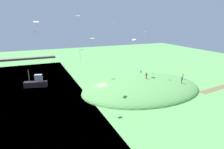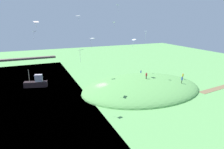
{
  "view_description": "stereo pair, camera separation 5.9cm",
  "coord_description": "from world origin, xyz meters",
  "px_view_note": "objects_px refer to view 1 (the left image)",
  "views": [
    {
      "loc": [
        -15.48,
        -42.46,
        17.5
      ],
      "look_at": [
        1.47,
        -3.42,
        5.33
      ],
      "focal_mm": 31.0,
      "sensor_mm": 36.0,
      "label": 1
    },
    {
      "loc": [
        -15.42,
        -42.48,
        17.5
      ],
      "look_at": [
        1.47,
        -3.42,
        5.33
      ],
      "focal_mm": 31.0,
      "sensor_mm": 36.0,
      "label": 2
    }
  ],
  "objects_px": {
    "kite_1": "(78,16)",
    "kite_4": "(34,32)",
    "kite_8": "(134,40)",
    "boat_on_lake": "(36,83)",
    "person_walking_path": "(183,75)",
    "kite_7": "(114,23)",
    "kite_5": "(36,22)",
    "person_on_hilltop": "(182,79)",
    "person_with_child": "(141,72)",
    "kite_0": "(92,39)",
    "kite_6": "(118,5)",
    "kite_3": "(145,32)",
    "kite_2": "(81,51)",
    "person_watching_kites": "(146,75)"
  },
  "relations": [
    {
      "from": "kite_3",
      "to": "kite_6",
      "type": "relative_size",
      "value": 0.95
    },
    {
      "from": "kite_3",
      "to": "kite_2",
      "type": "bearing_deg",
      "value": -154.52
    },
    {
      "from": "kite_4",
      "to": "kite_7",
      "type": "distance_m",
      "value": 23.26
    },
    {
      "from": "person_watching_kites",
      "to": "kite_1",
      "type": "relative_size",
      "value": 1.38
    },
    {
      "from": "person_on_hilltop",
      "to": "kite_4",
      "type": "height_order",
      "value": "kite_4"
    },
    {
      "from": "kite_0",
      "to": "kite_7",
      "type": "height_order",
      "value": "kite_7"
    },
    {
      "from": "kite_2",
      "to": "kite_6",
      "type": "distance_m",
      "value": 27.15
    },
    {
      "from": "person_on_hilltop",
      "to": "kite_4",
      "type": "xyz_separation_m",
      "value": [
        -32.93,
        14.88,
        11.6
      ]
    },
    {
      "from": "person_with_child",
      "to": "kite_6",
      "type": "relative_size",
      "value": 0.77
    },
    {
      "from": "person_walking_path",
      "to": "person_on_hilltop",
      "type": "height_order",
      "value": "person_on_hilltop"
    },
    {
      "from": "kite_0",
      "to": "kite_3",
      "type": "height_order",
      "value": "kite_3"
    },
    {
      "from": "person_on_hilltop",
      "to": "kite_8",
      "type": "relative_size",
      "value": 0.75
    },
    {
      "from": "kite_3",
      "to": "kite_7",
      "type": "xyz_separation_m",
      "value": [
        -2.54,
        13.52,
        2.17
      ]
    },
    {
      "from": "kite_8",
      "to": "person_watching_kites",
      "type": "bearing_deg",
      "value": -52.7
    },
    {
      "from": "boat_on_lake",
      "to": "kite_2",
      "type": "bearing_deg",
      "value": -54.69
    },
    {
      "from": "boat_on_lake",
      "to": "person_watching_kites",
      "type": "bearing_deg",
      "value": -10.03
    },
    {
      "from": "person_watching_kites",
      "to": "person_on_hilltop",
      "type": "xyz_separation_m",
      "value": [
        7.43,
        -4.85,
        -0.63
      ]
    },
    {
      "from": "kite_4",
      "to": "kite_5",
      "type": "relative_size",
      "value": 1.4
    },
    {
      "from": "person_on_hilltop",
      "to": "kite_5",
      "type": "bearing_deg",
      "value": 101.1
    },
    {
      "from": "kite_6",
      "to": "kite_0",
      "type": "bearing_deg",
      "value": -130.03
    },
    {
      "from": "kite_7",
      "to": "kite_4",
      "type": "bearing_deg",
      "value": -168.84
    },
    {
      "from": "person_walking_path",
      "to": "kite_0",
      "type": "xyz_separation_m",
      "value": [
        -26.22,
        -1.68,
        11.01
      ]
    },
    {
      "from": "kite_4",
      "to": "kite_6",
      "type": "xyz_separation_m",
      "value": [
        22.78,
        1.85,
        6.65
      ]
    },
    {
      "from": "person_on_hilltop",
      "to": "kite_5",
      "type": "xyz_separation_m",
      "value": [
        -32.4,
        12.41,
        13.85
      ]
    },
    {
      "from": "person_walking_path",
      "to": "kite_2",
      "type": "xyz_separation_m",
      "value": [
        -29.81,
        -6.43,
        9.54
      ]
    },
    {
      "from": "person_on_hilltop",
      "to": "kite_7",
      "type": "bearing_deg",
      "value": 59.81
    },
    {
      "from": "person_watching_kites",
      "to": "kite_8",
      "type": "bearing_deg",
      "value": -150.26
    },
    {
      "from": "kite_1",
      "to": "kite_0",
      "type": "bearing_deg",
      "value": -91.62
    },
    {
      "from": "kite_3",
      "to": "person_with_child",
      "type": "bearing_deg",
      "value": 61.16
    },
    {
      "from": "kite_2",
      "to": "person_with_child",
      "type": "bearing_deg",
      "value": 38.36
    },
    {
      "from": "person_walking_path",
      "to": "kite_6",
      "type": "relative_size",
      "value": 0.76
    },
    {
      "from": "boat_on_lake",
      "to": "person_walking_path",
      "type": "bearing_deg",
      "value": -5.15
    },
    {
      "from": "person_walking_path",
      "to": "kite_1",
      "type": "height_order",
      "value": "kite_1"
    },
    {
      "from": "kite_1",
      "to": "kite_4",
      "type": "height_order",
      "value": "kite_1"
    },
    {
      "from": "person_with_child",
      "to": "kite_4",
      "type": "distance_m",
      "value": 33.92
    },
    {
      "from": "boat_on_lake",
      "to": "kite_7",
      "type": "relative_size",
      "value": 4.04
    },
    {
      "from": "person_with_child",
      "to": "kite_0",
      "type": "height_order",
      "value": "kite_0"
    },
    {
      "from": "kite_3",
      "to": "kite_8",
      "type": "distance_m",
      "value": 3.51
    },
    {
      "from": "kite_8",
      "to": "boat_on_lake",
      "type": "bearing_deg",
      "value": 157.95
    },
    {
      "from": "kite_4",
      "to": "kite_5",
      "type": "distance_m",
      "value": 3.39
    },
    {
      "from": "person_watching_kites",
      "to": "kite_7",
      "type": "bearing_deg",
      "value": -176.81
    },
    {
      "from": "kite_4",
      "to": "kite_8",
      "type": "bearing_deg",
      "value": -16.84
    },
    {
      "from": "kite_4",
      "to": "kite_7",
      "type": "bearing_deg",
      "value": 11.16
    },
    {
      "from": "kite_4",
      "to": "kite_5",
      "type": "xyz_separation_m",
      "value": [
        0.54,
        -2.47,
        2.25
      ]
    },
    {
      "from": "person_walking_path",
      "to": "kite_7",
      "type": "xyz_separation_m",
      "value": [
        -13.61,
        16.02,
        13.83
      ]
    },
    {
      "from": "kite_0",
      "to": "kite_5",
      "type": "height_order",
      "value": "kite_5"
    },
    {
      "from": "person_watching_kites",
      "to": "person_with_child",
      "type": "xyz_separation_m",
      "value": [
        5.54,
        11.45,
        -2.64
      ]
    },
    {
      "from": "person_walking_path",
      "to": "kite_7",
      "type": "relative_size",
      "value": 1.09
    },
    {
      "from": "kite_3",
      "to": "kite_5",
      "type": "height_order",
      "value": "kite_5"
    },
    {
      "from": "boat_on_lake",
      "to": "person_watching_kites",
      "type": "height_order",
      "value": "boat_on_lake"
    }
  ]
}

